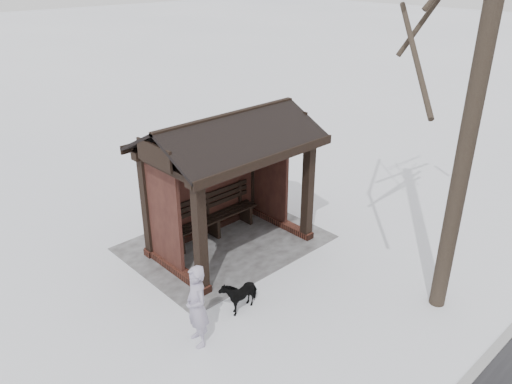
% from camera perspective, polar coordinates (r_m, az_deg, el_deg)
% --- Properties ---
extents(ground, '(120.00, 120.00, 0.00)m').
position_cam_1_polar(ground, '(11.33, -2.83, -6.21)').
color(ground, white).
rests_on(ground, ground).
extents(kerb, '(120.00, 0.15, 0.06)m').
position_cam_1_polar(kerb, '(8.76, 22.82, -19.47)').
color(kerb, gray).
rests_on(kerb, ground).
extents(trampled_patch, '(4.20, 3.20, 0.02)m').
position_cam_1_polar(trampled_patch, '(11.46, -3.49, -5.79)').
color(trampled_patch, gray).
rests_on(trampled_patch, ground).
extents(bus_shelter, '(3.60, 2.40, 3.09)m').
position_cam_1_polar(bus_shelter, '(10.49, -3.65, 4.29)').
color(bus_shelter, '#351A13').
rests_on(bus_shelter, ground).
extents(pedestrian, '(0.47, 0.61, 1.49)m').
position_cam_1_polar(pedestrian, '(8.40, -6.79, -12.86)').
color(pedestrian, '#9D95AF').
rests_on(pedestrian, ground).
extents(dog, '(0.80, 0.43, 0.65)m').
position_cam_1_polar(dog, '(9.34, -1.91, -11.46)').
color(dog, black).
rests_on(dog, ground).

